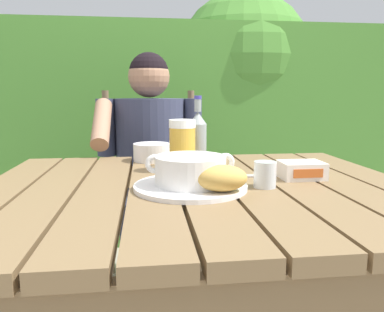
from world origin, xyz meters
The scene contains 13 objects.
dining_table centered at (0.00, 0.00, 0.68)m, with size 1.19×0.96×0.78m.
hedge_backdrop centered at (0.19, 1.77, 0.90)m, with size 3.20×1.00×1.78m.
chair_near_diner centered at (-0.13, 0.92, 0.50)m, with size 0.50×0.45×1.04m.
person_eating centered at (-0.13, 0.72, 0.71)m, with size 0.48×0.47×1.21m.
serving_plate centered at (-0.03, -0.04, 0.78)m, with size 0.30×0.30×0.01m.
soup_bowl centered at (-0.03, -0.04, 0.83)m, with size 0.24×0.19×0.08m.
bread_roll centered at (0.03, -0.12, 0.82)m, with size 0.13×0.10×0.06m.
beer_glass centered at (-0.03, 0.18, 0.86)m, with size 0.08×0.08×0.17m.
beer_bottle centered at (0.03, 0.25, 0.88)m, with size 0.06×0.06×0.24m.
water_glass_small centered at (0.17, -0.06, 0.81)m, with size 0.06×0.06×0.07m.
butter_tub centered at (0.31, 0.03, 0.80)m, with size 0.12×0.10×0.05m.
table_knife centered at (0.11, 0.08, 0.78)m, with size 0.15×0.04×0.01m.
diner_bowl centered at (-0.13, 0.38, 0.81)m, with size 0.13×0.13×0.06m.
Camera 1 is at (-0.15, -0.99, 1.03)m, focal length 34.93 mm.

